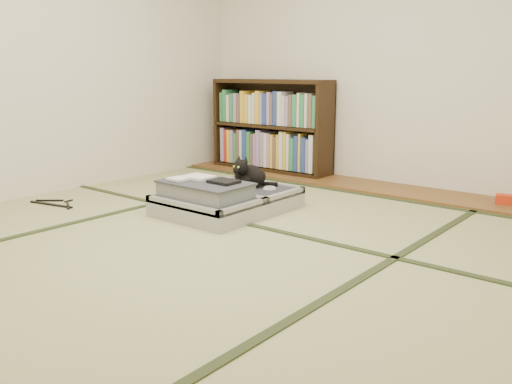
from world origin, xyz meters
The scene contains 9 objects.
floor centered at (0.00, 0.00, 0.00)m, with size 4.50×4.50×0.00m, color tan.
wood_strip centered at (0.00, 2.00, 0.01)m, with size 4.00×0.50×0.02m, color brown.
red_item centered at (1.14, 2.03, 0.06)m, with size 0.15×0.09×0.07m, color red.
tatami_borders centered at (0.00, 0.49, 0.00)m, with size 4.00×4.50×0.01m.
bookcase centered at (-1.16, 2.07, 0.45)m, with size 1.32×0.30×0.92m.
suitcase centered at (-0.41, 0.54, 0.10)m, with size 0.71×0.95×0.28m.
cat centered at (-0.42, 0.83, 0.23)m, with size 0.32×0.32×0.26m.
cable_coil centered at (-0.24, 0.87, 0.15)m, with size 0.10×0.10×0.02m.
hanger centered at (-1.58, -0.11, 0.01)m, with size 0.44×0.25×0.01m.
Camera 1 is at (2.20, -2.27, 1.01)m, focal length 38.00 mm.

